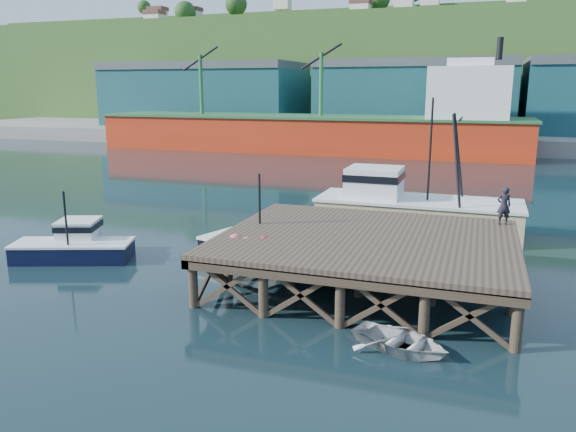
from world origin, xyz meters
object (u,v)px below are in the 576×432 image
at_px(boat_black, 274,246).
at_px(dinghy, 401,341).
at_px(dockworker, 504,206).
at_px(trawler, 413,205).
at_px(boat_navy, 75,245).

xyz_separation_m(boat_black, dinghy, (6.98, -7.28, -0.48)).
bearing_deg(dockworker, boat_black, -2.39).
bearing_deg(boat_black, trawler, 74.03).
xyz_separation_m(boat_navy, boat_black, (9.43, 2.51, 0.11)).
relative_size(dinghy, dockworker, 1.86).
bearing_deg(boat_navy, trawler, 15.56).
height_order(boat_navy, dinghy, boat_navy).
distance_m(boat_navy, trawler, 18.36).
xyz_separation_m(trawler, dockworker, (4.59, -5.60, 1.41)).
distance_m(dinghy, dockworker, 10.61).
bearing_deg(boat_navy, dockworker, -5.39).
bearing_deg(dockworker, dinghy, 55.93).
bearing_deg(trawler, dinghy, -84.09).
height_order(dinghy, dockworker, dockworker).
bearing_deg(dockworker, boat_navy, -1.87).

